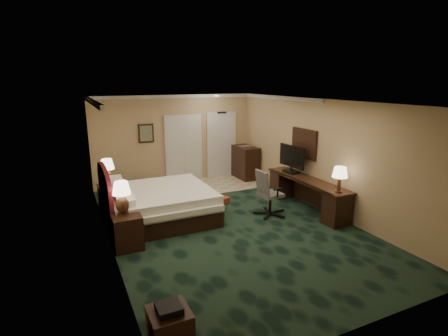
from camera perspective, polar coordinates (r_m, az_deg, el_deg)
name	(u,v)px	position (r m, az deg, el deg)	size (l,w,h in m)	color
floor	(228,224)	(7.89, 0.62, -9.16)	(5.00, 7.50, 0.00)	black
ceiling	(228,101)	(7.26, 0.67, 10.81)	(5.00, 7.50, 0.00)	white
wall_back	(175,139)	(10.90, -7.96, 4.65)	(5.00, 0.00, 2.70)	tan
wall_front	(364,233)	(4.56, 21.85, -9.82)	(5.00, 0.00, 2.70)	tan
wall_left	(106,179)	(6.80, -18.72, -1.74)	(0.00, 7.50, 2.70)	tan
wall_right	(320,155)	(8.81, 15.46, 2.03)	(0.00, 7.50, 2.70)	tan
crown_molding	(228,104)	(7.27, 0.67, 10.41)	(5.00, 7.50, 0.10)	silver
tile_patch	(213,185)	(10.73, -1.76, -2.75)	(3.20, 1.70, 0.01)	beige
headboard	(106,196)	(7.94, -18.78, -4.40)	(0.12, 2.00, 1.40)	#45101A
entry_door	(221,145)	(11.47, -0.44, 3.73)	(1.02, 0.06, 2.18)	silver
closet_doors	(184,149)	(10.99, -6.60, 3.18)	(1.20, 0.06, 2.10)	silver
wall_art	(146,133)	(10.60, -12.61, 5.54)	(0.45, 0.06, 0.55)	#435B4D
wall_mirror	(304,143)	(9.21, 12.95, 3.95)	(0.05, 0.95, 0.75)	white
bed	(160,204)	(8.17, -10.35, -5.87)	(2.26, 2.09, 0.72)	white
nightstand_near	(127,231)	(7.01, -15.56, -9.88)	(0.53, 0.60, 0.66)	black
nightstand_far	(108,196)	(9.31, -18.38, -4.37)	(0.45, 0.52, 0.56)	black
lamp_near	(122,198)	(6.82, -16.31, -4.75)	(0.34, 0.34, 0.64)	#312213
lamp_far	(107,172)	(9.17, -18.49, -0.65)	(0.35, 0.35, 0.66)	#312213
bed_bench	(204,201)	(8.61, -3.24, -5.48)	(0.48, 1.38, 0.47)	maroon
side_table	(170,330)	(4.59, -8.84, -24.66)	(0.48, 0.48, 0.51)	black
desk	(306,194)	(8.91, 13.32, -4.15)	(0.57, 2.65, 0.77)	black
tv	(292,159)	(9.25, 11.00, 1.43)	(0.08, 0.93, 0.72)	black
desk_lamp	(339,179)	(7.91, 18.33, -1.78)	(0.33, 0.33, 0.57)	#312213
desk_chair	(271,192)	(8.30, 7.61, -3.96)	(0.65, 0.61, 1.12)	#4A4A4A
minibar	(245,162)	(11.39, 3.52, 0.93)	(0.55, 0.99, 1.05)	black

